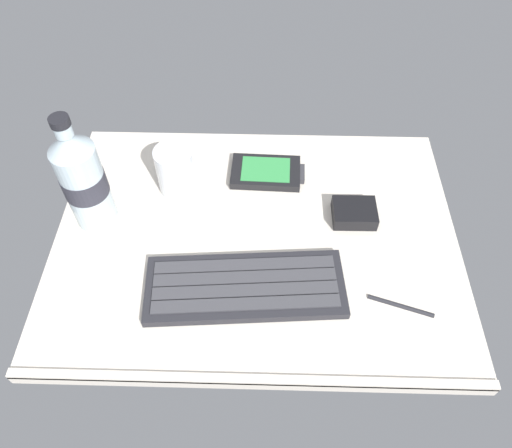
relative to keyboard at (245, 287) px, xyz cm
name	(u,v)px	position (x,y,z in cm)	size (l,w,h in cm)	color
ground_plane	(256,240)	(1.32, 9.69, -1.79)	(64.00, 48.00, 2.80)	beige
keyboard	(245,287)	(0.00, 0.00, 0.00)	(29.70, 13.02, 1.70)	#232328
handheld_device	(267,172)	(2.83, 23.31, -0.08)	(12.99, 8.02, 1.50)	black
juice_cup	(176,172)	(-12.26, 19.91, 3.10)	(6.40, 6.40, 8.50)	silver
water_bottle	(83,180)	(-24.74, 13.01, 8.20)	(6.73, 6.73, 20.80)	silver
charger_block	(354,213)	(17.20, 14.03, 0.39)	(7.00, 5.60, 2.40)	black
stylus_pen	(401,305)	(22.42, -2.20, -0.46)	(0.70, 0.70, 9.50)	#26262B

